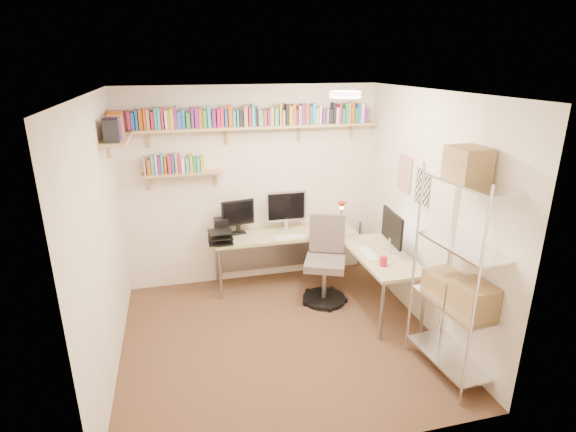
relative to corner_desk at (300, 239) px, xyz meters
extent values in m
plane|color=#472A1E|center=(-0.48, -0.98, -0.69)|extent=(3.20, 3.20, 0.00)
cube|color=beige|center=(-0.48, 0.52, 0.56)|extent=(3.20, 0.04, 2.50)
cube|color=beige|center=(-2.08, -0.98, 0.56)|extent=(0.04, 3.00, 2.50)
cube|color=beige|center=(1.12, -0.98, 0.56)|extent=(0.04, 3.00, 2.50)
cube|color=beige|center=(-0.48, -2.48, 0.56)|extent=(3.20, 0.04, 2.50)
cube|color=white|center=(-0.48, -0.98, 1.81)|extent=(3.20, 3.00, 0.04)
cube|color=silver|center=(1.11, -0.43, 0.86)|extent=(0.01, 0.30, 0.42)
cube|color=silver|center=(1.11, -0.83, 0.81)|extent=(0.01, 0.28, 0.38)
cylinder|color=#FFEAC6|center=(0.22, -0.78, 1.77)|extent=(0.30, 0.30, 0.06)
cube|color=tan|center=(-0.48, 0.39, 1.33)|extent=(3.05, 0.25, 0.03)
cube|color=tan|center=(-1.96, -0.03, 1.33)|extent=(0.25, 1.00, 0.03)
cube|color=tan|center=(-1.33, 0.42, 0.81)|extent=(0.95, 0.20, 0.02)
cube|color=tan|center=(-1.68, 0.46, 1.26)|extent=(0.03, 0.20, 0.20)
cube|color=tan|center=(-0.78, 0.46, 1.26)|extent=(0.03, 0.20, 0.20)
cube|color=tan|center=(0.12, 0.46, 1.26)|extent=(0.03, 0.20, 0.20)
cube|color=tan|center=(0.82, 0.46, 1.26)|extent=(0.03, 0.20, 0.20)
cube|color=#BE1940|center=(-1.95, 0.39, 1.44)|extent=(0.02, 0.15, 0.19)
cube|color=#BE1940|center=(-1.91, 0.39, 1.43)|extent=(0.04, 0.15, 0.18)
cube|color=#BE1940|center=(-1.86, 0.39, 1.44)|extent=(0.04, 0.15, 0.20)
cube|color=#2058AA|center=(-1.82, 0.39, 1.44)|extent=(0.04, 0.14, 0.19)
cube|color=#2058AA|center=(-1.78, 0.39, 1.45)|extent=(0.03, 0.15, 0.22)
cube|color=#BA4D15|center=(-1.74, 0.39, 1.45)|extent=(0.04, 0.11, 0.22)
cube|color=#BA4D15|center=(-1.69, 0.39, 1.46)|extent=(0.03, 0.13, 0.23)
cube|color=gray|center=(-1.66, 0.39, 1.45)|extent=(0.03, 0.14, 0.22)
cube|color=#BE1940|center=(-1.61, 0.39, 1.44)|extent=(0.03, 0.11, 0.19)
cube|color=teal|center=(-1.58, 0.39, 1.46)|extent=(0.03, 0.13, 0.23)
cube|color=teal|center=(-1.54, 0.39, 1.46)|extent=(0.03, 0.14, 0.24)
cube|color=#BE1940|center=(-1.51, 0.39, 1.46)|extent=(0.02, 0.14, 0.24)
cube|color=silver|center=(-1.47, 0.39, 1.45)|extent=(0.03, 0.14, 0.20)
cube|color=gold|center=(-1.44, 0.39, 1.45)|extent=(0.02, 0.13, 0.21)
cube|color=gold|center=(-1.40, 0.39, 1.46)|extent=(0.04, 0.14, 0.22)
cube|color=#691F74|center=(-1.36, 0.39, 1.47)|extent=(0.03, 0.14, 0.25)
cube|color=#2058AA|center=(-1.32, 0.39, 1.43)|extent=(0.04, 0.13, 0.18)
cube|color=#2058AA|center=(-1.28, 0.39, 1.45)|extent=(0.03, 0.12, 0.22)
cube|color=#2B813A|center=(-1.22, 0.39, 1.43)|extent=(0.04, 0.14, 0.17)
cube|color=#691F74|center=(-1.18, 0.39, 1.46)|extent=(0.03, 0.13, 0.23)
cube|color=#691F74|center=(-1.13, 0.39, 1.46)|extent=(0.04, 0.13, 0.23)
cube|color=#BA4D15|center=(-1.08, 0.39, 1.45)|extent=(0.04, 0.14, 0.21)
cube|color=#2B813A|center=(-1.04, 0.39, 1.44)|extent=(0.04, 0.13, 0.20)
cube|color=teal|center=(-0.99, 0.39, 1.47)|extent=(0.04, 0.12, 0.25)
cube|color=#691F74|center=(-0.93, 0.39, 1.45)|extent=(0.04, 0.11, 0.20)
cube|color=#BE1940|center=(-0.88, 0.39, 1.45)|extent=(0.03, 0.14, 0.21)
cube|color=#BE1940|center=(-0.84, 0.39, 1.45)|extent=(0.04, 0.13, 0.22)
cube|color=#2058AA|center=(-0.79, 0.39, 1.44)|extent=(0.03, 0.12, 0.19)
cube|color=#BA4D15|center=(-0.74, 0.39, 1.47)|extent=(0.04, 0.11, 0.25)
cube|color=teal|center=(-0.70, 0.39, 1.43)|extent=(0.03, 0.11, 0.18)
cube|color=teal|center=(-0.66, 0.39, 1.44)|extent=(0.02, 0.12, 0.19)
cube|color=black|center=(-0.62, 0.39, 1.43)|extent=(0.04, 0.14, 0.18)
cube|color=gray|center=(-0.57, 0.39, 1.46)|extent=(0.04, 0.15, 0.23)
cube|color=#BE1940|center=(-0.52, 0.39, 1.45)|extent=(0.03, 0.13, 0.21)
cube|color=teal|center=(-0.48, 0.39, 1.47)|extent=(0.04, 0.15, 0.25)
cube|color=black|center=(-0.44, 0.39, 1.46)|extent=(0.02, 0.11, 0.22)
cube|color=gray|center=(-0.40, 0.39, 1.44)|extent=(0.02, 0.14, 0.19)
cube|color=teal|center=(-0.37, 0.39, 1.43)|extent=(0.03, 0.14, 0.18)
cube|color=#BA4D15|center=(-0.33, 0.39, 1.43)|extent=(0.03, 0.14, 0.18)
cube|color=#691F74|center=(-0.29, 0.39, 1.43)|extent=(0.03, 0.11, 0.18)
cube|color=gold|center=(-0.25, 0.39, 1.45)|extent=(0.04, 0.12, 0.21)
cube|color=teal|center=(-0.20, 0.39, 1.44)|extent=(0.04, 0.12, 0.20)
cube|color=gold|center=(-0.15, 0.39, 1.47)|extent=(0.02, 0.13, 0.24)
cube|color=gray|center=(-0.11, 0.39, 1.43)|extent=(0.03, 0.13, 0.17)
cube|color=black|center=(-0.07, 0.39, 1.46)|extent=(0.04, 0.13, 0.24)
cube|color=gold|center=(-0.02, 0.39, 1.45)|extent=(0.04, 0.12, 0.22)
cube|color=#BA4D15|center=(0.02, 0.39, 1.46)|extent=(0.03, 0.12, 0.24)
cube|color=#691F74|center=(0.05, 0.39, 1.43)|extent=(0.02, 0.12, 0.17)
cube|color=gray|center=(0.09, 0.39, 1.45)|extent=(0.03, 0.14, 0.22)
cube|color=#691F74|center=(0.14, 0.39, 1.46)|extent=(0.04, 0.13, 0.24)
cube|color=#BA4D15|center=(0.18, 0.39, 1.46)|extent=(0.04, 0.13, 0.24)
cube|color=#2058AA|center=(0.23, 0.39, 1.45)|extent=(0.03, 0.12, 0.21)
cube|color=teal|center=(0.27, 0.39, 1.46)|extent=(0.04, 0.12, 0.24)
cube|color=silver|center=(0.31, 0.39, 1.43)|extent=(0.02, 0.12, 0.18)
cube|color=silver|center=(0.35, 0.39, 1.45)|extent=(0.03, 0.13, 0.21)
cube|color=#691F74|center=(0.39, 0.39, 1.43)|extent=(0.04, 0.12, 0.18)
cube|color=gray|center=(0.44, 0.39, 1.43)|extent=(0.03, 0.11, 0.18)
cube|color=black|center=(0.48, 0.39, 1.43)|extent=(0.04, 0.14, 0.17)
cube|color=black|center=(0.52, 0.39, 1.47)|extent=(0.03, 0.13, 0.24)
cube|color=silver|center=(0.56, 0.39, 1.44)|extent=(0.03, 0.14, 0.19)
cube|color=#BE1940|center=(0.60, 0.39, 1.46)|extent=(0.03, 0.12, 0.23)
cube|color=teal|center=(0.64, 0.39, 1.43)|extent=(0.02, 0.15, 0.17)
cube|color=#2B813A|center=(0.68, 0.39, 1.46)|extent=(0.04, 0.15, 0.23)
cube|color=gray|center=(0.72, 0.39, 1.46)|extent=(0.03, 0.13, 0.24)
cube|color=#BA4D15|center=(0.77, 0.39, 1.47)|extent=(0.04, 0.11, 0.25)
cube|color=#2B813A|center=(0.81, 0.39, 1.43)|extent=(0.02, 0.14, 0.18)
cube|color=#2058AA|center=(0.84, 0.39, 1.46)|extent=(0.04, 0.15, 0.23)
cube|color=silver|center=(0.89, 0.39, 1.46)|extent=(0.04, 0.13, 0.23)
cube|color=#691F74|center=(0.94, 0.39, 1.43)|extent=(0.04, 0.15, 0.18)
cube|color=black|center=(-1.96, -0.46, 1.45)|extent=(0.14, 0.03, 0.21)
cube|color=black|center=(-1.96, -0.42, 1.46)|extent=(0.13, 0.02, 0.23)
cube|color=teal|center=(-1.96, -0.39, 1.45)|extent=(0.12, 0.04, 0.22)
cube|color=#691F74|center=(-1.96, -0.34, 1.44)|extent=(0.14, 0.04, 0.20)
cube|color=gray|center=(-1.96, -0.30, 1.45)|extent=(0.12, 0.04, 0.21)
cube|color=#691F74|center=(-1.96, -0.24, 1.45)|extent=(0.14, 0.04, 0.22)
cube|color=#2058AA|center=(-1.96, -0.19, 1.43)|extent=(0.13, 0.04, 0.18)
cube|color=gray|center=(-1.96, -0.14, 1.43)|extent=(0.15, 0.04, 0.18)
cube|color=gold|center=(-1.96, -0.10, 1.45)|extent=(0.14, 0.03, 0.22)
cube|color=#BA4D15|center=(-1.96, -0.05, 1.46)|extent=(0.15, 0.04, 0.24)
cube|color=#BA4D15|center=(-1.96, 0.00, 1.43)|extent=(0.15, 0.04, 0.18)
cube|color=silver|center=(-1.96, 0.04, 1.43)|extent=(0.11, 0.03, 0.17)
cube|color=#BA4D15|center=(-1.96, 0.08, 1.46)|extent=(0.12, 0.02, 0.24)
cube|color=gray|center=(-1.96, 0.13, 1.43)|extent=(0.12, 0.04, 0.18)
cube|color=#BE1940|center=(-1.96, 0.17, 1.46)|extent=(0.12, 0.02, 0.24)
cube|color=teal|center=(-1.96, 0.21, 1.45)|extent=(0.11, 0.03, 0.22)
cube|color=black|center=(-1.96, 0.25, 1.46)|extent=(0.15, 0.04, 0.23)
cube|color=silver|center=(-1.96, 0.30, 1.46)|extent=(0.13, 0.02, 0.24)
cube|color=black|center=(-1.96, 0.33, 1.45)|extent=(0.13, 0.03, 0.22)
cube|color=gray|center=(-1.96, 0.38, 1.45)|extent=(0.11, 0.04, 0.22)
cube|color=gray|center=(-1.75, 0.42, 0.92)|extent=(0.02, 0.13, 0.21)
cube|color=#BA4D15|center=(-1.70, 0.42, 0.91)|extent=(0.04, 0.12, 0.18)
cube|color=teal|center=(-1.66, 0.42, 0.93)|extent=(0.03, 0.14, 0.22)
cube|color=silver|center=(-1.62, 0.42, 0.94)|extent=(0.02, 0.13, 0.23)
cube|color=#691F74|center=(-1.59, 0.42, 0.92)|extent=(0.03, 0.13, 0.21)
cube|color=teal|center=(-1.55, 0.42, 0.94)|extent=(0.02, 0.13, 0.23)
cube|color=#BA4D15|center=(-1.52, 0.42, 0.91)|extent=(0.03, 0.13, 0.18)
cube|color=#BE1940|center=(-1.47, 0.42, 0.93)|extent=(0.04, 0.12, 0.22)
cube|color=#2058AA|center=(-1.43, 0.42, 0.93)|extent=(0.02, 0.12, 0.21)
cube|color=gray|center=(-1.39, 0.42, 0.94)|extent=(0.03, 0.12, 0.24)
cube|color=#BE1940|center=(-1.36, 0.42, 0.93)|extent=(0.03, 0.12, 0.22)
cube|color=silver|center=(-1.32, 0.42, 0.91)|extent=(0.04, 0.13, 0.18)
cube|color=teal|center=(-1.27, 0.42, 0.91)|extent=(0.04, 0.13, 0.17)
cube|color=gold|center=(-1.22, 0.42, 0.93)|extent=(0.03, 0.13, 0.22)
cube|color=#2B813A|center=(-1.18, 0.42, 0.91)|extent=(0.04, 0.14, 0.18)
cube|color=teal|center=(-1.14, 0.42, 0.91)|extent=(0.04, 0.13, 0.18)
cube|color=gold|center=(-1.09, 0.42, 0.92)|extent=(0.04, 0.14, 0.19)
cube|color=tan|center=(-0.13, 0.24, -0.01)|extent=(1.80, 0.57, 0.04)
cube|color=tan|center=(0.77, -0.68, -0.01)|extent=(0.57, 1.23, 0.04)
cylinder|color=gray|center=(-0.98, 0.00, -0.36)|extent=(0.04, 0.04, 0.66)
cylinder|color=gray|center=(-0.98, 0.48, -0.36)|extent=(0.04, 0.04, 0.66)
cylinder|color=gray|center=(1.01, 0.48, -0.36)|extent=(0.04, 0.04, 0.66)
cylinder|color=gray|center=(0.53, -1.25, -0.36)|extent=(0.04, 0.04, 0.66)
cylinder|color=gray|center=(1.01, -1.25, -0.36)|extent=(0.04, 0.04, 0.66)
cube|color=gray|center=(-0.13, 0.49, -0.31)|extent=(1.71, 0.02, 0.52)
cube|color=silver|center=(-0.08, 0.35, 0.32)|extent=(0.52, 0.03, 0.40)
cube|color=black|center=(-0.08, 0.33, 0.32)|extent=(0.47, 0.00, 0.34)
cube|color=black|center=(-0.70, 0.35, 0.28)|extent=(0.42, 0.03, 0.32)
cube|color=black|center=(0.90, -0.63, 0.30)|extent=(0.03, 0.55, 0.36)
cube|color=white|center=(0.88, -0.63, 0.30)|extent=(0.00, 0.49, 0.31)
cube|color=white|center=(-0.08, 0.07, 0.02)|extent=(0.40, 0.12, 0.01)
cube|color=white|center=(0.63, -0.63, 0.02)|extent=(0.12, 0.38, 0.01)
cylinder|color=#A2270D|center=(0.63, 0.24, 0.02)|extent=(0.09, 0.09, 0.02)
cylinder|color=#A2270D|center=(0.63, 0.24, 0.16)|extent=(0.02, 0.02, 0.27)
cone|color=#A2270D|center=(0.63, 0.24, 0.31)|extent=(0.11, 0.11, 0.09)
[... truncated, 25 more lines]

